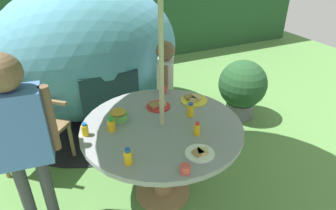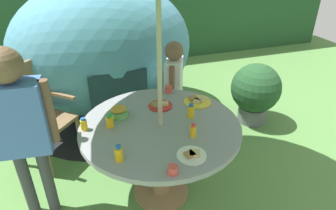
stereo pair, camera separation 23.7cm
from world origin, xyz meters
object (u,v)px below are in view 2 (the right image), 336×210
at_px(child_in_white_shirt, 174,80).
at_px(child_in_blue_shirt, 19,119).
at_px(dome_tent, 104,50).
at_px(plate_mid_right, 160,105).
at_px(juice_bottle_near_left, 84,124).
at_px(juice_bottle_far_left, 193,131).
at_px(garden_table, 161,139).
at_px(plate_back_edge, 197,101).
at_px(plate_front_edge, 192,155).
at_px(juice_bottle_center_front, 191,111).
at_px(wooden_chair, 33,111).
at_px(snack_bowl, 119,112).
at_px(juice_bottle_far_right, 119,154).
at_px(cup_far, 173,170).
at_px(juice_bottle_near_right, 110,121).
at_px(cup_near, 169,89).
at_px(potted_plant, 255,91).

bearing_deg(child_in_white_shirt, child_in_blue_shirt, -37.64).
height_order(dome_tent, plate_mid_right, dome_tent).
relative_size(juice_bottle_near_left, juice_bottle_far_left, 0.98).
xyz_separation_m(juice_bottle_near_left, juice_bottle_far_left, (0.75, -0.34, 0.00)).
height_order(garden_table, plate_back_edge, plate_back_edge).
xyz_separation_m(plate_front_edge, juice_bottle_center_front, (0.18, 0.47, 0.05)).
bearing_deg(child_in_white_shirt, plate_mid_right, -4.57).
bearing_deg(wooden_chair, snack_bowl, -91.18).
bearing_deg(juice_bottle_center_front, juice_bottle_far_right, -151.35).
relative_size(plate_back_edge, cup_far, 3.64).
distance_m(plate_back_edge, juice_bottle_near_left, 1.00).
bearing_deg(plate_front_edge, juice_bottle_center_front, 68.69).
bearing_deg(juice_bottle_near_right, juice_bottle_center_front, -5.57).
xyz_separation_m(juice_bottle_far_left, juice_bottle_center_front, (0.09, 0.26, 0.01)).
relative_size(juice_bottle_near_right, cup_far, 1.63).
bearing_deg(snack_bowl, child_in_white_shirt, 39.75).
xyz_separation_m(snack_bowl, juice_bottle_far_left, (0.47, -0.45, 0.01)).
distance_m(dome_tent, snack_bowl, 1.46).
height_order(wooden_chair, juice_bottle_center_front, wooden_chair).
relative_size(juice_bottle_near_left, cup_near, 1.44).
bearing_deg(cup_far, snack_bowl, 103.96).
height_order(child_in_blue_shirt, plate_front_edge, child_in_blue_shirt).
xyz_separation_m(child_in_blue_shirt, juice_bottle_center_front, (1.26, -0.08, -0.13)).
xyz_separation_m(dome_tent, juice_bottle_near_right, (-0.17, -1.59, -0.03)).
relative_size(plate_mid_right, cup_far, 3.13).
xyz_separation_m(wooden_chair, dome_tent, (0.82, 0.77, 0.28)).
bearing_deg(juice_bottle_near_right, potted_plant, 21.55).
bearing_deg(cup_near, cup_far, -107.14).
height_order(child_in_blue_shirt, juice_bottle_center_front, child_in_blue_shirt).
height_order(wooden_chair, juice_bottle_far_left, wooden_chair).
relative_size(potted_plant, plate_mid_right, 3.60).
xyz_separation_m(plate_back_edge, cup_far, (-0.51, -0.80, 0.02)).
height_order(plate_mid_right, juice_bottle_far_right, juice_bottle_far_right).
relative_size(plate_front_edge, plate_mid_right, 0.97).
bearing_deg(potted_plant, cup_far, -138.24).
distance_m(wooden_chair, cup_far, 1.75).
distance_m(snack_bowl, plate_front_edge, 0.76).
distance_m(plate_back_edge, cup_far, 0.95).
bearing_deg(plate_mid_right, juice_bottle_far_right, -127.74).
bearing_deg(juice_bottle_far_right, plate_back_edge, 35.38).
bearing_deg(plate_back_edge, plate_front_edge, -116.14).
bearing_deg(dome_tent, juice_bottle_far_right, -97.90).
bearing_deg(plate_mid_right, juice_bottle_near_left, -166.00).
relative_size(snack_bowl, juice_bottle_far_left, 1.44).
bearing_deg(plate_mid_right, child_in_blue_shirt, -171.33).
distance_m(child_in_blue_shirt, cup_far, 1.14).
bearing_deg(garden_table, wooden_chair, 138.66).
xyz_separation_m(plate_front_edge, juice_bottle_near_right, (-0.47, 0.53, 0.04)).
xyz_separation_m(garden_table, wooden_chair, (-1.03, 0.90, -0.05)).
relative_size(child_in_blue_shirt, plate_back_edge, 5.92).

